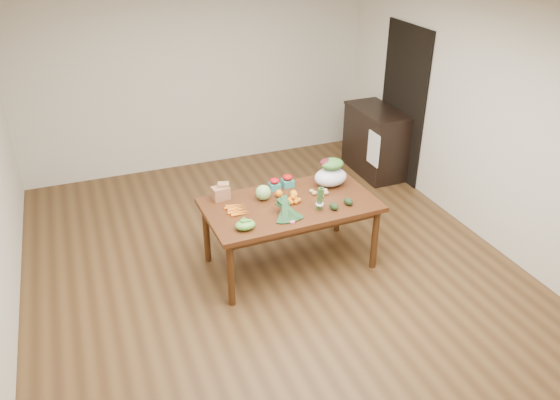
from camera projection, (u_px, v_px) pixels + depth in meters
name	position (u px, v px, depth m)	size (l,w,h in m)	color
floor	(274.00, 272.00, 5.77)	(6.00, 6.00, 0.00)	brown
ceiling	(273.00, 5.00, 4.48)	(5.00, 6.00, 0.02)	white
room_walls	(273.00, 155.00, 5.13)	(5.02, 6.02, 2.70)	beige
dining_table	(290.00, 234.00, 5.74)	(1.74, 0.97, 0.75)	#42230F
doorway_dark	(403.00, 104.00, 7.37)	(0.02, 1.00, 2.10)	black
cabinet	(375.00, 141.00, 7.73)	(0.52, 1.02, 0.94)	black
dish_towel	(373.00, 149.00, 7.28)	(0.02, 0.28, 0.45)	white
paper_bag	(221.00, 192.00, 5.59)	(0.23, 0.19, 0.16)	#A46C49
cabbage	(263.00, 193.00, 5.58)	(0.16, 0.16, 0.16)	#92BB6B
strawberry_basket_a	(275.00, 185.00, 5.80)	(0.11, 0.11, 0.10)	red
strawberry_basket_b	(288.00, 181.00, 5.86)	(0.12, 0.12, 0.11)	#BB120C
orange_a	(279.00, 193.00, 5.65)	(0.08, 0.08, 0.08)	orange
orange_b	(294.00, 193.00, 5.65)	(0.08, 0.08, 0.08)	orange
orange_c	(294.00, 195.00, 5.63)	(0.07, 0.07, 0.07)	#F9A10F
mandarin_cluster	(293.00, 198.00, 5.55)	(0.18, 0.18, 0.08)	orange
carrots	(237.00, 210.00, 5.40)	(0.22, 0.24, 0.03)	orange
snap_pea_bag	(245.00, 225.00, 5.09)	(0.19, 0.15, 0.09)	#62AF3B
kale_bunch	(288.00, 211.00, 5.24)	(0.32, 0.40, 0.16)	#163217
asparagus_bundle	(320.00, 199.00, 5.37)	(0.08, 0.08, 0.25)	#48813B
potato_a	(314.00, 193.00, 5.69)	(0.06, 0.05, 0.05)	tan
potato_b	(321.00, 196.00, 5.64)	(0.06, 0.05, 0.05)	#CEBB77
potato_c	(325.00, 190.00, 5.76)	(0.04, 0.04, 0.04)	tan
potato_d	(312.00, 191.00, 5.74)	(0.05, 0.04, 0.04)	tan
potato_e	(326.00, 193.00, 5.70)	(0.05, 0.05, 0.04)	tan
avocado_a	(334.00, 206.00, 5.41)	(0.07, 0.11, 0.07)	black
avocado_b	(348.00, 202.00, 5.50)	(0.07, 0.11, 0.07)	black
salad_bag	(331.00, 174.00, 5.83)	(0.36, 0.27, 0.28)	white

